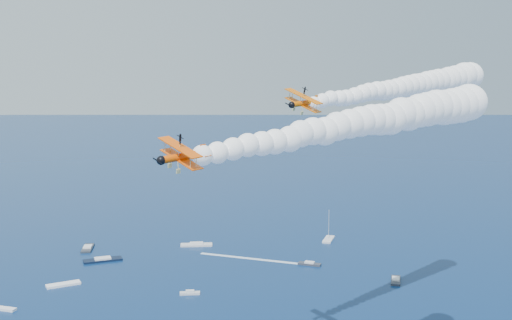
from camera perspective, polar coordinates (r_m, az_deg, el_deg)
name	(u,v)px	position (r m, az deg, el deg)	size (l,w,h in m)	color
biplane_lead	(304,103)	(125.05, 4.43, 5.24)	(8.12, 9.10, 5.48)	#E86504
biplane_trail	(183,156)	(81.96, -6.74, 0.32)	(7.48, 8.39, 5.05)	#F45305
smoke_trail_lead	(403,87)	(151.82, 13.31, 6.53)	(66.94, 25.29, 12.50)	white
smoke_trail_trail	(360,123)	(103.77, 9.50, 3.34)	(68.08, 20.96, 12.50)	white
spectator_boats	(94,290)	(202.87, -14.62, -11.48)	(217.81, 168.30, 0.70)	#313642
boat_wakes	(149,318)	(179.18, -9.82, -14.11)	(129.87, 94.04, 0.04)	white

